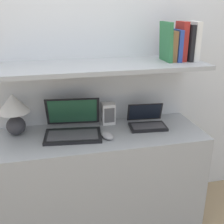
{
  "coord_description": "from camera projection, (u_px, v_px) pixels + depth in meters",
  "views": [
    {
      "loc": [
        -0.33,
        -1.47,
        1.6
      ],
      "look_at": [
        0.07,
        0.26,
        0.93
      ],
      "focal_mm": 45.0,
      "sensor_mm": 36.0,
      "label": 1
    }
  ],
  "objects": [
    {
      "name": "wall_back",
      "position": [
        93.0,
        63.0,
        2.08
      ],
      "size": [
        6.0,
        0.05,
        2.4
      ],
      "color": "silver",
      "rests_on": "ground_plane"
    },
    {
      "name": "book_black",
      "position": [
        187.0,
        43.0,
        1.92
      ],
      "size": [
        0.03,
        0.18,
        0.24
      ],
      "color": "black",
      "rests_on": "shelf"
    },
    {
      "name": "book_brown",
      "position": [
        171.0,
        46.0,
        1.9
      ],
      "size": [
        0.04,
        0.15,
        0.2
      ],
      "color": "brown",
      "rests_on": "shelf"
    },
    {
      "name": "router_box",
      "position": [
        108.0,
        113.0,
        2.09
      ],
      "size": [
        0.1,
        0.09,
        0.16
      ],
      "color": "white",
      "rests_on": "desk"
    },
    {
      "name": "table_lamp",
      "position": [
        14.0,
        109.0,
        1.87
      ],
      "size": [
        0.21,
        0.21,
        0.29
      ],
      "color": "#2D2D33",
      "rests_on": "desk"
    },
    {
      "name": "computer_mouse",
      "position": [
        107.0,
        135.0,
        1.87
      ],
      "size": [
        0.1,
        0.13,
        0.04
      ],
      "color": "#99999E",
      "rests_on": "desk"
    },
    {
      "name": "book_blue",
      "position": [
        176.0,
        45.0,
        1.9
      ],
      "size": [
        0.03,
        0.17,
        0.21
      ],
      "color": "#284293",
      "rests_on": "shelf"
    },
    {
      "name": "book_red",
      "position": [
        181.0,
        41.0,
        1.9
      ],
      "size": [
        0.04,
        0.14,
        0.26
      ],
      "color": "#A82823",
      "rests_on": "shelf"
    },
    {
      "name": "laptop_large",
      "position": [
        73.0,
        127.0,
        1.92
      ],
      "size": [
        0.41,
        0.36,
        0.23
      ],
      "color": "black",
      "rests_on": "desk"
    },
    {
      "name": "book_green",
      "position": [
        166.0,
        42.0,
        1.88
      ],
      "size": [
        0.04,
        0.18,
        0.26
      ],
      "color": "#2D7042",
      "rests_on": "shelf"
    },
    {
      "name": "back_riser",
      "position": [
        96.0,
        138.0,
        2.25
      ],
      "size": [
        1.41,
        0.04,
        1.21
      ],
      "color": "silver",
      "rests_on": "ground_plane"
    },
    {
      "name": "desk",
      "position": [
        103.0,
        181.0,
        2.08
      ],
      "size": [
        1.41,
        0.51,
        0.77
      ],
      "color": "#999EA3",
      "rests_on": "ground_plane"
    },
    {
      "name": "shelf",
      "position": [
        100.0,
        66.0,
        1.84
      ],
      "size": [
        1.41,
        0.46,
        0.03
      ],
      "color": "#999EA3",
      "rests_on": "back_riser"
    },
    {
      "name": "book_white",
      "position": [
        193.0,
        41.0,
        1.92
      ],
      "size": [
        0.04,
        0.15,
        0.26
      ],
      "color": "silver",
      "rests_on": "shelf"
    },
    {
      "name": "laptop_small",
      "position": [
        147.0,
        122.0,
        2.05
      ],
      "size": [
        0.28,
        0.23,
        0.16
      ],
      "color": "black",
      "rests_on": "desk"
    }
  ]
}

